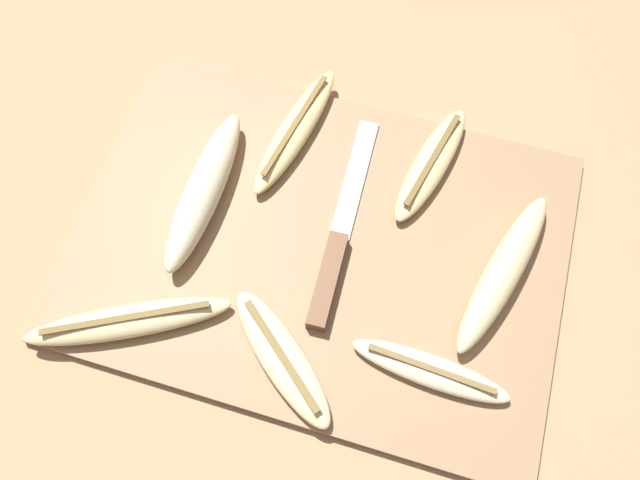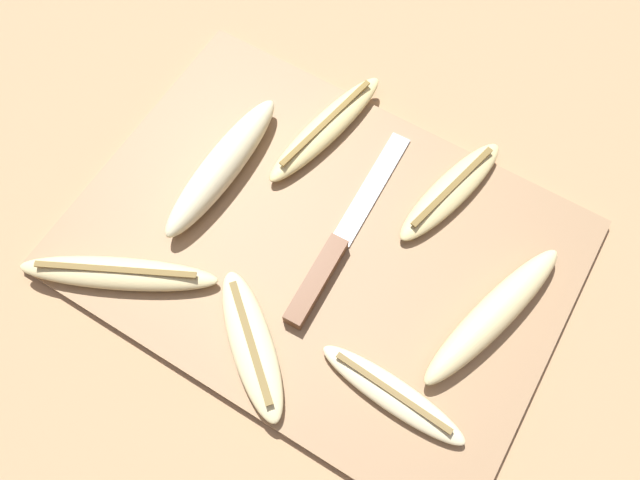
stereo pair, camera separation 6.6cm
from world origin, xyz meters
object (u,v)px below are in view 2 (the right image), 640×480
at_px(banana_spotted_left, 451,191).
at_px(knife, 329,260).
at_px(banana_ripe_center, 493,315).
at_px(banana_golden_short, 326,128).
at_px(banana_cream_curved, 392,394).
at_px(banana_mellow_near, 119,273).
at_px(banana_soft_right, 256,347).
at_px(banana_pale_long, 222,166).

bearing_deg(banana_spotted_left, knife, -118.06).
bearing_deg(banana_ripe_center, banana_golden_short, 157.64).
xyz_separation_m(banana_cream_curved, banana_golden_short, (-0.21, 0.22, 0.00)).
bearing_deg(banana_cream_curved, banana_spotted_left, 102.27).
distance_m(knife, banana_mellow_near, 0.22).
bearing_deg(banana_ripe_center, banana_mellow_near, -155.85).
distance_m(banana_mellow_near, banana_soft_right, 0.16).
height_order(banana_ripe_center, banana_soft_right, banana_ripe_center).
relative_size(banana_ripe_center, banana_cream_curved, 1.25).
xyz_separation_m(banana_ripe_center, banana_golden_short, (-0.26, 0.11, -0.00)).
distance_m(banana_pale_long, banana_soft_right, 0.20).
xyz_separation_m(knife, banana_soft_right, (-0.01, -0.12, 0.00)).
distance_m(knife, banana_pale_long, 0.16).
relative_size(banana_golden_short, banana_spotted_left, 1.12).
height_order(banana_ripe_center, banana_spotted_left, banana_ripe_center).
relative_size(banana_mellow_near, banana_spotted_left, 1.20).
distance_m(banana_pale_long, banana_spotted_left, 0.25).
bearing_deg(knife, banana_cream_curved, -37.85).
height_order(banana_golden_short, banana_spotted_left, banana_golden_short).
bearing_deg(knife, banana_ripe_center, 8.01).
height_order(banana_soft_right, banana_spotted_left, banana_soft_right).
bearing_deg(banana_soft_right, banana_ripe_center, 38.48).
height_order(banana_cream_curved, banana_soft_right, banana_soft_right).
distance_m(banana_golden_short, banana_spotted_left, 0.16).
relative_size(banana_ripe_center, banana_soft_right, 1.36).
height_order(banana_pale_long, banana_soft_right, banana_pale_long).
bearing_deg(banana_spotted_left, banana_mellow_near, -133.62).
xyz_separation_m(banana_cream_curved, banana_spotted_left, (-0.05, 0.23, 0.00)).
distance_m(banana_mellow_near, banana_spotted_left, 0.36).
height_order(banana_mellow_near, banana_soft_right, same).
xyz_separation_m(banana_pale_long, banana_spotted_left, (0.23, 0.11, -0.01)).
height_order(banana_cream_curved, banana_golden_short, banana_golden_short).
bearing_deg(knife, banana_soft_right, -99.18).
relative_size(banana_pale_long, banana_golden_short, 1.07).
distance_m(banana_ripe_center, banana_golden_short, 0.28).
distance_m(knife, banana_soft_right, 0.12).
bearing_deg(banana_cream_curved, banana_pale_long, 156.76).
height_order(banana_ripe_center, banana_mellow_near, banana_ripe_center).
height_order(knife, banana_cream_curved, banana_cream_curved).
bearing_deg(banana_golden_short, banana_pale_long, -123.59).
bearing_deg(banana_soft_right, banana_pale_long, 133.48).
xyz_separation_m(banana_pale_long, banana_ripe_center, (0.33, -0.00, -0.00)).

